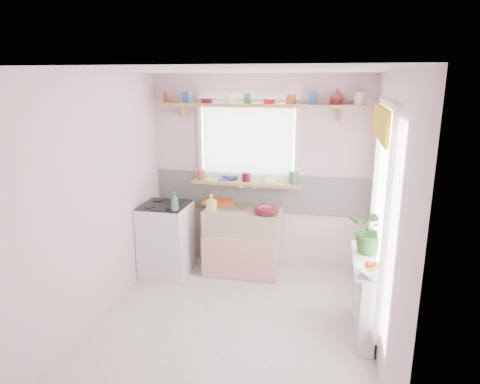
# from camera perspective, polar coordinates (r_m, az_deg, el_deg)

# --- Properties ---
(room) EXTENTS (3.20, 3.20, 3.20)m
(room) POSITION_cam_1_polar(r_m,az_deg,el_deg) (4.72, 8.98, 1.70)
(room) COLOR silver
(room) RESTS_ON ground
(sink_unit) EXTENTS (0.95, 0.65, 1.11)m
(sink_unit) POSITION_cam_1_polar(r_m,az_deg,el_deg) (5.52, 0.42, -6.39)
(sink_unit) COLOR white
(sink_unit) RESTS_ON ground
(cooker) EXTENTS (0.58, 0.58, 0.93)m
(cooker) POSITION_cam_1_polar(r_m,az_deg,el_deg) (5.56, -9.80, -6.14)
(cooker) COLOR white
(cooker) RESTS_ON ground
(radiator_ledge) EXTENTS (0.22, 0.95, 0.78)m
(radiator_ledge) POSITION_cam_1_polar(r_m,az_deg,el_deg) (4.44, 16.31, -13.02)
(radiator_ledge) COLOR white
(radiator_ledge) RESTS_ON ground
(windowsill) EXTENTS (1.40, 0.22, 0.04)m
(windowsill) POSITION_cam_1_polar(r_m,az_deg,el_deg) (5.48, 0.84, 1.22)
(windowsill) COLOR tan
(windowsill) RESTS_ON room
(pine_shelf) EXTENTS (2.52, 0.24, 0.04)m
(pine_shelf) POSITION_cam_1_polar(r_m,az_deg,el_deg) (5.30, 2.48, 11.47)
(pine_shelf) COLOR tan
(pine_shelf) RESTS_ON room
(shelf_crockery) EXTENTS (2.47, 0.11, 0.12)m
(shelf_crockery) POSITION_cam_1_polar(r_m,az_deg,el_deg) (5.30, 2.24, 12.28)
(shelf_crockery) COLOR #A55133
(shelf_crockery) RESTS_ON pine_shelf
(sill_crockery) EXTENTS (1.35, 0.11, 0.12)m
(sill_crockery) POSITION_cam_1_polar(r_m,az_deg,el_deg) (5.46, 0.84, 2.00)
(sill_crockery) COLOR #A55133
(sill_crockery) RESTS_ON windowsill
(dish_tray) EXTENTS (0.44, 0.35, 0.04)m
(dish_tray) POSITION_cam_1_polar(r_m,az_deg,el_deg) (5.65, -2.86, -1.20)
(dish_tray) COLOR #F35C15
(dish_tray) RESTS_ON sink_unit
(colander) EXTENTS (0.30, 0.30, 0.14)m
(colander) POSITION_cam_1_polar(r_m,az_deg,el_deg) (5.12, 3.46, -2.35)
(colander) COLOR #550E16
(colander) RESTS_ON sink_unit
(jade_plant) EXTENTS (0.52, 0.48, 0.48)m
(jade_plant) POSITION_cam_1_polar(r_m,az_deg,el_deg) (4.35, 17.20, -4.86)
(jade_plant) COLOR #2D5A24
(jade_plant) RESTS_ON radiator_ledge
(fruit_bowl) EXTENTS (0.38, 0.38, 0.07)m
(fruit_bowl) POSITION_cam_1_polar(r_m,az_deg,el_deg) (3.93, 17.54, -10.23)
(fruit_bowl) COLOR white
(fruit_bowl) RESTS_ON radiator_ledge
(herb_pot) EXTENTS (0.13, 0.10, 0.21)m
(herb_pot) POSITION_cam_1_polar(r_m,az_deg,el_deg) (4.38, 15.99, -6.49)
(herb_pot) COLOR #316026
(herb_pot) RESTS_ON radiator_ledge
(soap_bottle_sink) EXTENTS (0.11, 0.11, 0.21)m
(soap_bottle_sink) POSITION_cam_1_polar(r_m,az_deg,el_deg) (5.25, -3.82, -1.47)
(soap_bottle_sink) COLOR #F2F66D
(soap_bottle_sink) RESTS_ON sink_unit
(sill_cup) EXTENTS (0.17, 0.17, 0.10)m
(sill_cup) POSITION_cam_1_polar(r_m,az_deg,el_deg) (5.67, -5.18, 2.37)
(sill_cup) COLOR beige
(sill_cup) RESTS_ON windowsill
(sill_bowl) EXTENTS (0.21, 0.21, 0.06)m
(sill_bowl) POSITION_cam_1_polar(r_m,az_deg,el_deg) (5.57, -1.33, 2.01)
(sill_bowl) COLOR #3153A0
(sill_bowl) RESTS_ON windowsill
(shelf_vase) EXTENTS (0.22, 0.22, 0.17)m
(shelf_vase) POSITION_cam_1_polar(r_m,az_deg,el_deg) (5.26, 12.84, 12.26)
(shelf_vase) COLOR #96372E
(shelf_vase) RESTS_ON pine_shelf
(cooker_bottle) EXTENTS (0.10, 0.10, 0.23)m
(cooker_bottle) POSITION_cam_1_polar(r_m,az_deg,el_deg) (5.11, -8.72, -1.23)
(cooker_bottle) COLOR #3D7B51
(cooker_bottle) RESTS_ON cooker
(fruit) EXTENTS (0.20, 0.14, 0.10)m
(fruit) POSITION_cam_1_polar(r_m,az_deg,el_deg) (3.91, 17.69, -9.39)
(fruit) COLOR #FF6115
(fruit) RESTS_ON fruit_bowl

